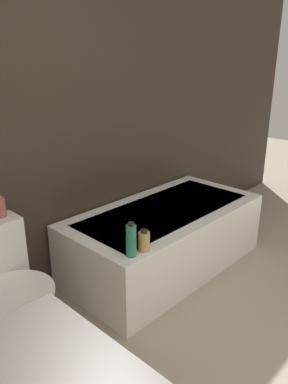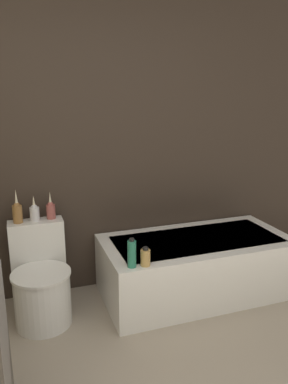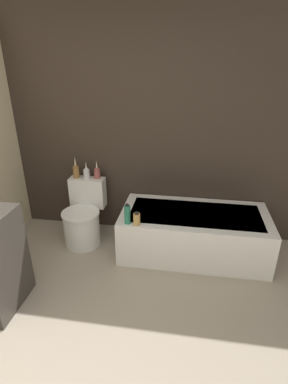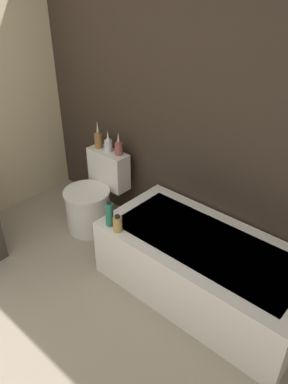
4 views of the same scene
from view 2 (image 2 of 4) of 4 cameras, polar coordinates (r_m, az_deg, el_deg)
name	(u,v)px [view 2 (image 2 of 4)]	position (r m, az deg, el deg)	size (l,w,h in m)	color
wall_back_tiled	(101,141)	(3.20, -6.57, 7.68)	(6.40, 0.06, 2.60)	#332821
bathtub	(196,265)	(3.32, 7.93, -11.00)	(1.60, 0.79, 0.50)	white
toilet	(41,283)	(3.03, -15.39, -13.19)	(0.44, 0.60, 0.72)	white
vase_gold	(17,212)	(3.03, -18.74, -2.85)	(0.07, 0.07, 0.26)	olive
vase_silver	(34,212)	(3.05, -16.35, -2.94)	(0.07, 0.07, 0.20)	silver
vase_bronze	(51,209)	(3.06, -14.02, -2.59)	(0.07, 0.07, 0.22)	#994C47
shampoo_bottle_tall	(132,254)	(2.67, -1.87, -9.38)	(0.06, 0.06, 0.22)	#267259
shampoo_bottle_short	(145,257)	(2.71, 0.21, -9.92)	(0.07, 0.07, 0.14)	tan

